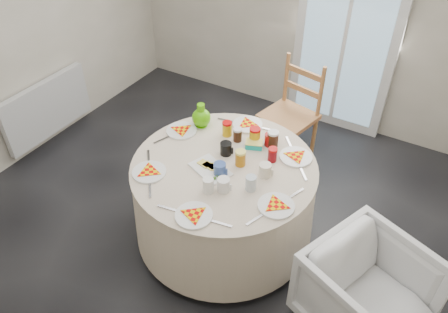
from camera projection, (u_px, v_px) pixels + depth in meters
The scene contains 12 objects.
floor at pixel (204, 223), 3.62m from camera, with size 4.00×4.00×0.00m, color black.
glass_door at pixel (348, 30), 4.11m from camera, with size 1.00×0.08×2.10m, color silver.
radiator at pixel (47, 108), 4.28m from camera, with size 0.07×1.00×0.55m, color silver.
table at pixel (224, 200), 3.30m from camera, with size 1.36×1.36×0.69m, color beige.
wooden_chair at pixel (288, 117), 4.00m from camera, with size 0.44×0.42×0.99m, color #BA683D, non-canonical shape.
armchair at pixel (370, 287), 2.70m from camera, with size 0.69×0.64×0.71m, color silver.
place_settings at pixel (224, 160), 3.05m from camera, with size 1.29×1.29×0.02m, color white, non-canonical shape.
jar_cluster at pixel (248, 136), 3.19m from camera, with size 0.49×0.25×0.14m, color #934C1E, non-canonical shape.
butter_tub at pixel (254, 140), 3.21m from camera, with size 0.13×0.09×0.05m, color #0DB3AA.
green_pitcher at pixel (201, 110), 3.37m from camera, with size 0.15×0.15×0.19m, color #4BB705, non-canonical shape.
cheese_platter at pixel (210, 164), 3.01m from camera, with size 0.29×0.19×0.04m, color silver, non-canonical shape.
mugs_glasses at pixel (240, 161), 2.98m from camera, with size 0.64×0.64×0.12m, color gray, non-canonical shape.
Camera 1 is at (1.39, -2.03, 2.72)m, focal length 35.00 mm.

